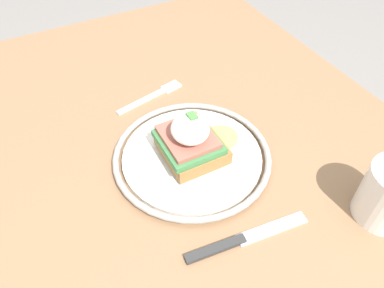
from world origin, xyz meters
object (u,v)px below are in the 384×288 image
at_px(plate, 192,156).
at_px(fork, 153,96).
at_px(sandwich, 192,140).
at_px(knife, 238,241).

xyz_separation_m(plate, fork, (-0.17, 0.01, -0.01)).
relative_size(sandwich, knife, 0.72).
bearing_deg(knife, plate, 175.01).
bearing_deg(sandwich, fork, 177.12).
distance_m(fork, knife, 0.33).
bearing_deg(fork, sandwich, -2.88).
height_order(plate, knife, plate).
xyz_separation_m(fork, knife, (0.33, -0.02, 0.00)).
distance_m(plate, sandwich, 0.04).
height_order(sandwich, knife, sandwich).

